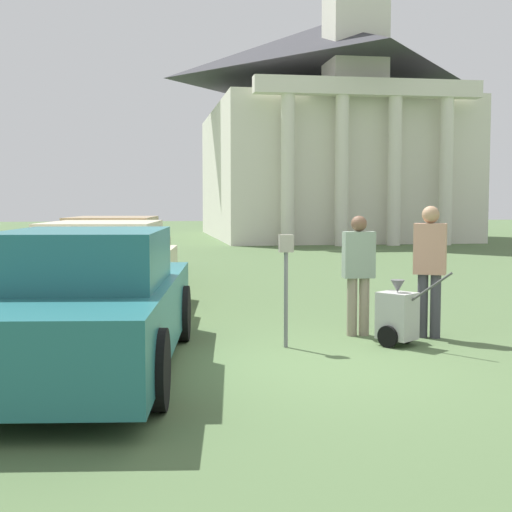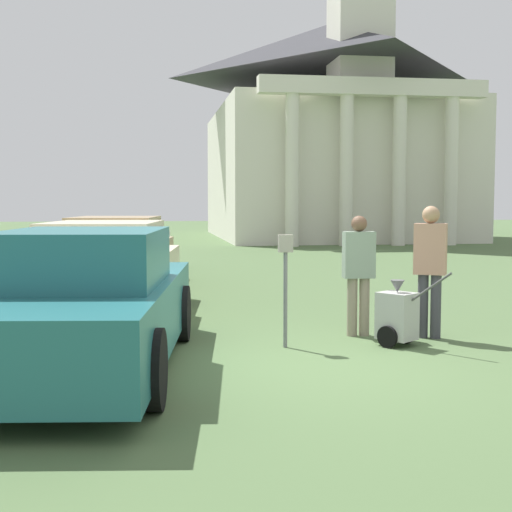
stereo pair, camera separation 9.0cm
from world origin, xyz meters
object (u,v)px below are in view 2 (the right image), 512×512
(parked_car_tan, at_px, (117,257))
(person_worker, at_px, (359,268))
(parked_car_teal, at_px, (88,305))
(parking_meter, at_px, (285,269))
(church, at_px, (330,125))
(parked_car_cream, at_px, (106,275))
(equipment_cart, at_px, (397,316))
(parked_car_white, at_px, (124,247))
(person_supervisor, at_px, (430,263))

(parked_car_tan, distance_m, person_worker, 6.49)
(parked_car_teal, relative_size, parking_meter, 3.70)
(church, bearing_deg, parked_car_teal, -109.33)
(parked_car_cream, xyz_separation_m, equipment_cart, (3.78, -2.55, -0.32))
(person_worker, xyz_separation_m, church, (6.34, 26.52, 4.83))
(parked_car_white, relative_size, person_worker, 2.93)
(parked_car_teal, xyz_separation_m, person_supervisor, (4.39, 1.21, 0.31))
(parked_car_white, xyz_separation_m, person_worker, (3.49, -8.96, 0.24))
(parked_car_tan, relative_size, equipment_cart, 5.31)
(parked_car_white, bearing_deg, person_supervisor, -57.55)
(parked_car_tan, height_order, person_worker, person_worker)
(parked_car_white, xyz_separation_m, church, (9.83, 17.55, 5.07))
(parked_car_tan, distance_m, parking_meter, 6.54)
(parked_car_white, relative_size, person_supervisor, 2.71)
(parking_meter, bearing_deg, person_worker, 28.89)
(parked_car_cream, height_order, person_worker, person_worker)
(parked_car_tan, xyz_separation_m, equipment_cart, (3.78, -6.20, -0.33))
(parked_car_teal, xyz_separation_m, parked_car_white, (0.00, 10.47, -0.02))
(parked_car_tan, xyz_separation_m, person_supervisor, (4.39, -5.77, 0.31))
(person_worker, distance_m, person_supervisor, 0.95)
(parking_meter, bearing_deg, church, 74.60)
(parking_meter, distance_m, equipment_cart, 1.56)
(parked_car_cream, distance_m, person_supervisor, 4.88)
(parking_meter, bearing_deg, parked_car_white, 103.78)
(parked_car_teal, distance_m, parked_car_cream, 3.33)
(parked_car_teal, xyz_separation_m, equipment_cart, (3.78, 0.77, -0.33))
(person_worker, bearing_deg, parking_meter, 31.41)
(person_supervisor, distance_m, church, 27.77)
(parked_car_white, bearing_deg, equipment_cart, -61.58)
(parked_car_teal, distance_m, church, 30.12)
(parked_car_tan, height_order, church, church)
(parked_car_white, bearing_deg, parked_car_cream, -82.90)
(parked_car_tan, distance_m, church, 23.77)
(equipment_cart, bearing_deg, parking_meter, 139.13)
(person_worker, bearing_deg, parked_car_white, -66.21)
(parked_car_cream, distance_m, church, 27.06)
(person_worker, bearing_deg, person_supervisor, 164.09)
(parked_car_cream, height_order, parking_meter, parked_car_cream)
(parked_car_cream, height_order, equipment_cart, parked_car_cream)
(equipment_cart, bearing_deg, parked_car_tan, 84.81)
(person_supervisor, bearing_deg, parked_car_white, -35.85)
(parked_car_tan, bearing_deg, parked_car_cream, -82.89)
(person_worker, relative_size, person_supervisor, 0.93)
(parked_car_cream, height_order, parked_car_white, parked_car_cream)
(person_supervisor, bearing_deg, person_worker, 10.36)
(church, bearing_deg, person_supervisor, -101.47)
(person_supervisor, bearing_deg, equipment_cart, 64.45)
(person_supervisor, height_order, church, church)
(parked_car_tan, relative_size, person_supervisor, 2.97)
(parked_car_white, xyz_separation_m, person_supervisor, (4.39, -9.26, 0.33))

